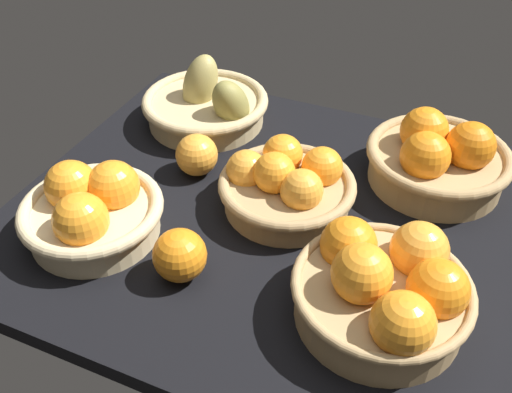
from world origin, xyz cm
name	(u,v)px	position (x,y,z in cm)	size (l,w,h in cm)	color
market_tray	(270,217)	(0.00, 0.00, 1.50)	(84.00, 72.00, 3.00)	black
basket_near_left	(92,210)	(-23.65, -15.74, 7.61)	(22.41, 22.41, 11.14)	#D3BC8C
basket_far_right	(438,158)	(23.53, 18.78, 8.08)	(24.95, 24.95, 12.87)	tan
basket_near_right	(385,289)	(22.07, -14.15, 8.22)	(24.16, 24.16, 12.64)	tan
basket_far_left_pears	(207,105)	(-22.18, 20.74, 7.02)	(25.39, 25.39, 14.34)	tan
basket_center	(286,184)	(1.67, 2.80, 7.17)	(22.86, 22.86, 10.32)	tan
loose_orange_front_gap	(180,255)	(-6.56, -18.43, 6.96)	(7.92, 7.92, 7.92)	orange
loose_orange_back_gap	(197,155)	(-16.12, 4.75, 6.80)	(7.59, 7.59, 7.59)	#F49E33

